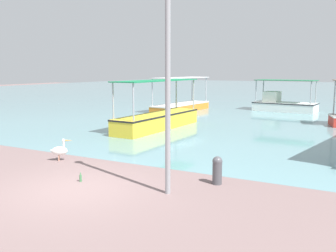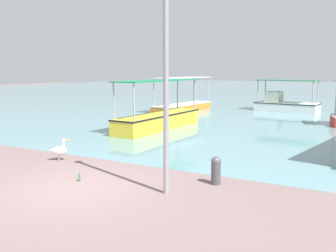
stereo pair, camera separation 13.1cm
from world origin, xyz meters
TOP-DOWN VIEW (x-y plane):
  - ground at (0.00, 0.00)m, footprint 120.00×120.00m
  - harbor_water at (0.00, 48.00)m, footprint 110.00×90.00m
  - fishing_boat_center at (-3.17, 10.13)m, footprint 1.83×6.80m
  - fishing_boat_far_right at (1.15, 22.24)m, footprint 4.82×2.43m
  - fishing_boat_near_left at (-5.87, 18.50)m, footprint 2.33×6.31m
  - pelican at (-2.69, 2.16)m, footprint 0.73×0.53m
  - lamp_post at (2.40, 0.83)m, footprint 0.28×0.28m
  - mooring_bollard at (3.26, 2.21)m, footprint 0.29×0.29m
  - glass_bottle at (-0.34, 0.56)m, footprint 0.07×0.07m

SIDE VIEW (x-z plane):
  - ground at x=0.00m, z-range 0.00..0.00m
  - harbor_water at x=0.00m, z-range 0.00..0.00m
  - glass_bottle at x=-0.34m, z-range -0.03..0.24m
  - pelican at x=-2.69m, z-range -0.02..0.78m
  - mooring_bollard at x=3.26m, z-range 0.03..0.84m
  - fishing_boat_near_left at x=-5.87m, z-range -0.81..1.80m
  - fishing_boat_center at x=-3.17m, z-range -0.75..1.90m
  - fishing_boat_far_right at x=1.15m, z-range -0.62..1.80m
  - lamp_post at x=2.40m, z-range 0.36..6.71m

